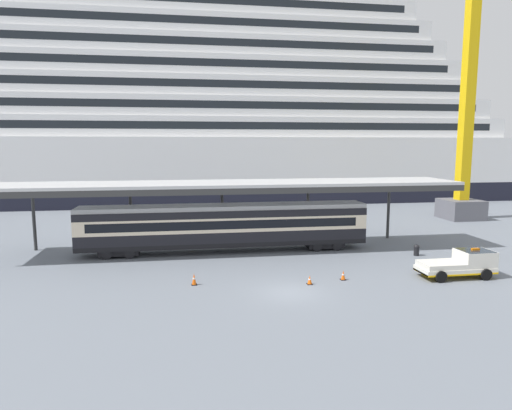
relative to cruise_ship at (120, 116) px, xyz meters
The scene contains 10 objects.
ground_plane 55.55m from the cruise_ship, 71.65° to the right, with size 400.00×400.00×0.00m, color slate.
cruise_ship is the anchor object (origin of this frame).
platform_canopy 42.53m from the cruise_ship, 70.62° to the right, with size 40.98×6.18×6.00m.
train_carriage 43.70m from the cruise_ship, 70.80° to the right, with size 24.39×2.81×4.11m.
service_truck 59.24m from the cruise_ship, 59.20° to the right, with size 5.20×2.25×2.02m.
traffic_cone_near 51.63m from the cruise_ship, 77.23° to the right, with size 0.36×0.36×0.78m.
traffic_cone_mid 55.12m from the cruise_ship, 66.70° to the right, with size 0.36×0.36×0.66m.
traffic_cone_far 54.74m from the cruise_ship, 69.47° to the right, with size 0.36×0.36×0.61m.
dockside_crane 52.63m from the cruise_ship, 31.22° to the right, with size 10.38×4.40×63.29m.
quay_bollard 54.31m from the cruise_ship, 55.88° to the right, with size 0.48×0.48×0.96m.
Camera 1 is at (-6.30, -26.21, 9.21)m, focal length 31.19 mm.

